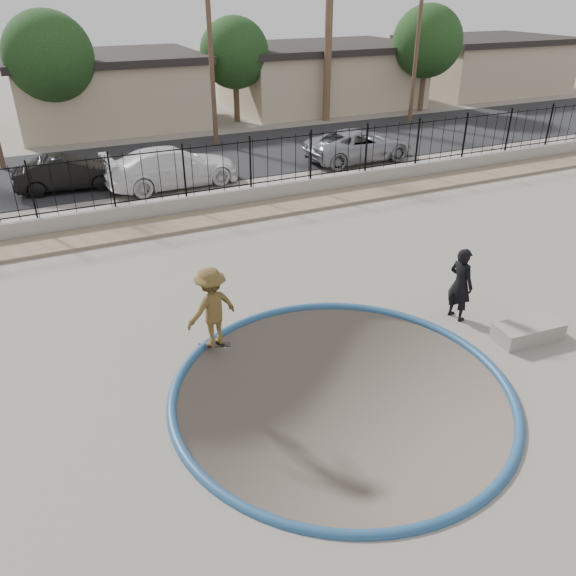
% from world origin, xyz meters
% --- Properties ---
extents(ground, '(120.00, 120.00, 2.20)m').
position_xyz_m(ground, '(0.00, 12.00, -1.10)').
color(ground, gray).
rests_on(ground, ground).
extents(bowl_pit, '(6.84, 6.84, 1.80)m').
position_xyz_m(bowl_pit, '(0.00, -1.00, 0.00)').
color(bowl_pit, '#50473E').
rests_on(bowl_pit, ground).
extents(coping_ring, '(7.04, 7.04, 0.20)m').
position_xyz_m(coping_ring, '(0.00, -1.00, 0.00)').
color(coping_ring, navy).
rests_on(coping_ring, ground).
extents(rock_strip, '(42.00, 1.60, 0.11)m').
position_xyz_m(rock_strip, '(0.00, 9.20, 0.06)').
color(rock_strip, '#8D775C').
rests_on(rock_strip, ground).
extents(retaining_wall, '(42.00, 0.45, 0.60)m').
position_xyz_m(retaining_wall, '(0.00, 10.30, 0.30)').
color(retaining_wall, gray).
rests_on(retaining_wall, ground).
extents(fence, '(40.00, 0.04, 1.80)m').
position_xyz_m(fence, '(0.00, 10.30, 1.50)').
color(fence, black).
rests_on(fence, retaining_wall).
extents(street, '(90.00, 8.00, 0.04)m').
position_xyz_m(street, '(0.00, 17.00, 0.02)').
color(street, black).
rests_on(street, ground).
extents(house_center, '(10.60, 8.60, 3.90)m').
position_xyz_m(house_center, '(0.00, 26.50, 1.97)').
color(house_center, tan).
rests_on(house_center, ground).
extents(house_east, '(12.60, 8.60, 3.90)m').
position_xyz_m(house_east, '(14.00, 26.50, 1.97)').
color(house_east, tan).
rests_on(house_east, ground).
extents(house_east_far, '(11.60, 8.60, 3.90)m').
position_xyz_m(house_east_far, '(28.00, 26.50, 1.97)').
color(house_east_far, tan).
rests_on(house_east_far, ground).
extents(utility_pole_mid, '(1.70, 0.24, 9.50)m').
position_xyz_m(utility_pole_mid, '(4.00, 19.00, 4.96)').
color(utility_pole_mid, '#473323').
rests_on(utility_pole_mid, ground).
extents(utility_pole_right, '(1.70, 0.24, 9.00)m').
position_xyz_m(utility_pole_right, '(16.00, 19.00, 4.70)').
color(utility_pole_right, '#473323').
rests_on(utility_pole_right, ground).
extents(street_tree_left, '(4.32, 4.32, 6.36)m').
position_xyz_m(street_tree_left, '(-3.00, 23.00, 4.19)').
color(street_tree_left, '#473323').
rests_on(street_tree_left, ground).
extents(street_tree_mid, '(3.96, 3.96, 5.83)m').
position_xyz_m(street_tree_mid, '(7.00, 24.00, 3.84)').
color(street_tree_mid, '#473323').
rests_on(street_tree_mid, ground).
extents(street_tree_right, '(4.32, 4.32, 6.36)m').
position_xyz_m(street_tree_right, '(19.00, 22.00, 4.19)').
color(street_tree_right, '#473323').
rests_on(street_tree_right, ground).
extents(skater, '(1.37, 1.02, 1.89)m').
position_xyz_m(skater, '(-1.85, 1.60, 0.95)').
color(skater, olive).
rests_on(skater, ground).
extents(skateboard, '(0.75, 0.41, 0.06)m').
position_xyz_m(skateboard, '(-1.85, 1.60, 0.05)').
color(skateboard, black).
rests_on(skateboard, ground).
extents(videographer, '(0.55, 0.74, 1.87)m').
position_xyz_m(videographer, '(4.00, 0.33, 0.93)').
color(videographer, black).
rests_on(videographer, ground).
extents(concrete_ledge, '(1.65, 0.82, 0.40)m').
position_xyz_m(concrete_ledge, '(4.89, -1.13, 0.20)').
color(concrete_ledge, gray).
rests_on(concrete_ledge, ground).
extents(car_b, '(4.12, 1.65, 1.33)m').
position_xyz_m(car_b, '(-3.59, 14.65, 0.70)').
color(car_b, black).
rests_on(car_b, street).
extents(car_c, '(5.48, 2.52, 1.55)m').
position_xyz_m(car_c, '(0.33, 13.42, 0.81)').
color(car_c, white).
rests_on(car_c, street).
extents(car_d, '(5.21, 2.58, 1.42)m').
position_xyz_m(car_d, '(9.14, 13.48, 0.75)').
color(car_d, '#96979E').
rests_on(car_d, street).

